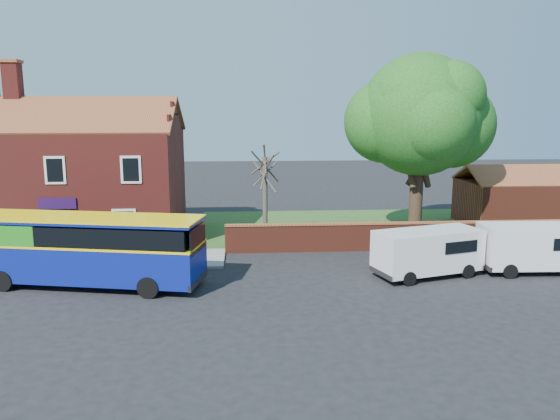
{
  "coord_description": "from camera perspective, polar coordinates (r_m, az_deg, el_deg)",
  "views": [
    {
      "loc": [
        3.08,
        -22.28,
        7.87
      ],
      "look_at": [
        4.9,
        5.0,
        2.75
      ],
      "focal_mm": 35.0,
      "sensor_mm": 36.0,
      "label": 1
    }
  ],
  "objects": [
    {
      "name": "van_near",
      "position": [
        26.75,
        15.19,
        -4.12
      ],
      "size": [
        5.42,
        3.39,
        2.22
      ],
      "rotation": [
        0.0,
        0.0,
        0.29
      ],
      "color": "silver",
      "rests_on": "ground"
    },
    {
      "name": "shop_building",
      "position": [
        35.54,
        -20.32,
        2.74
      ],
      "size": [
        12.3,
        8.13,
        10.5
      ],
      "color": "maroon",
      "rests_on": "ground"
    },
    {
      "name": "van_far",
      "position": [
        29.23,
        25.28,
        -3.42
      ],
      "size": [
        5.36,
        2.36,
        2.32
      ],
      "rotation": [
        0.0,
        0.0,
        -0.04
      ],
      "color": "silver",
      "rests_on": "ground"
    },
    {
      "name": "bare_tree",
      "position": [
        32.05,
        -1.57,
        1.58
      ],
      "size": [
        2.08,
        2.47,
        5.54
      ],
      "color": "#4C4238",
      "rests_on": "ground"
    },
    {
      "name": "large_tree",
      "position": [
        33.88,
        14.42,
        9.2
      ],
      "size": [
        9.06,
        7.17,
        11.05
      ],
      "color": "black",
      "rests_on": "ground"
    },
    {
      "name": "outbuilding",
      "position": [
        40.52,
        24.08,
        0.79
      ],
      "size": [
        8.2,
        5.06,
        4.17
      ],
      "color": "maroon",
      "rests_on": "ground"
    },
    {
      "name": "kerb",
      "position": [
        29.21,
        -23.97,
        -5.82
      ],
      "size": [
        18.0,
        0.15,
        0.14
      ],
      "primitive_type": "cube",
      "color": "slate",
      "rests_on": "ground"
    },
    {
      "name": "grass_strip",
      "position": [
        37.48,
        11.63,
        -1.7
      ],
      "size": [
        26.0,
        12.0,
        0.04
      ],
      "primitive_type": "cube",
      "color": "#426B28",
      "rests_on": "ground"
    },
    {
      "name": "boundary_wall",
      "position": [
        31.71,
        14.54,
        -2.6
      ],
      "size": [
        22.0,
        0.38,
        1.6
      ],
      "color": "maroon",
      "rests_on": "ground"
    },
    {
      "name": "ground",
      "position": [
        23.83,
        -11.16,
        -8.89
      ],
      "size": [
        120.0,
        120.0,
        0.0
      ],
      "primitive_type": "plane",
      "color": "black",
      "rests_on": "ground"
    },
    {
      "name": "pavement",
      "position": [
        30.79,
        -22.87,
        -4.94
      ],
      "size": [
        18.0,
        3.5,
        0.12
      ],
      "primitive_type": "cube",
      "color": "gray",
      "rests_on": "ground"
    },
    {
      "name": "bus",
      "position": [
        25.95,
        -20.28,
        -3.61
      ],
      "size": [
        10.7,
        4.66,
        3.16
      ],
      "rotation": [
        0.0,
        0.0,
        -0.2
      ],
      "color": "navy",
      "rests_on": "ground"
    }
  ]
}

